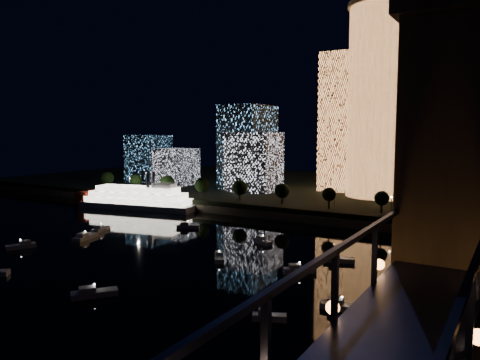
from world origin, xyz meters
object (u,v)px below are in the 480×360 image
Objects in this scene: riverboat at (133,199)px; tower_cylindrical at (384,101)px; truss_bridge at (464,241)px; tower_rectangular at (346,123)px.

tower_cylindrical is at bearing 33.53° from riverboat.
riverboat is at bearing -146.47° from tower_cylindrical.
truss_bridge reaches higher than riverboat.
tower_cylindrical is 1.27× the size of tower_rectangular.
truss_bridge is at bearing -25.50° from riverboat.
tower_cylindrical is 141.15m from truss_bridge.
tower_rectangular is 0.25× the size of truss_bridge.
tower_cylindrical is at bearing -30.33° from tower_rectangular.
tower_rectangular is 159.42m from truss_bridge.
tower_cylindrical is 1.45× the size of riverboat.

